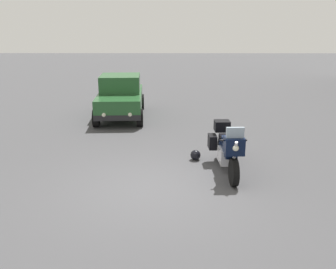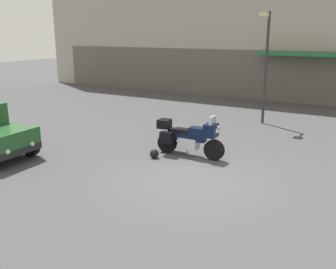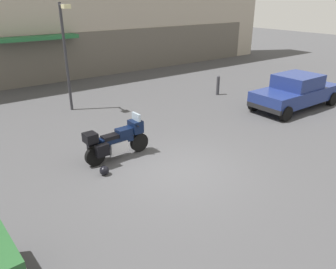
% 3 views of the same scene
% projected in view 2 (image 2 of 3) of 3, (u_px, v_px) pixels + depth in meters
% --- Properties ---
extents(ground_plane, '(80.00, 80.00, 0.00)m').
position_uv_depth(ground_plane, '(194.00, 180.00, 10.03)').
color(ground_plane, '#424244').
extents(motorcycle, '(2.26, 0.78, 1.36)m').
position_uv_depth(motorcycle, '(189.00, 137.00, 11.87)').
color(motorcycle, black).
rests_on(motorcycle, ground).
extents(helmet, '(0.28, 0.28, 0.28)m').
position_uv_depth(helmet, '(154.00, 154.00, 11.78)').
color(helmet, black).
rests_on(helmet, ground).
extents(streetlamp_curbside, '(0.28, 0.94, 4.59)m').
position_uv_depth(streetlamp_curbside, '(266.00, 57.00, 15.51)').
color(streetlamp_curbside, '#2D2D33').
rests_on(streetlamp_curbside, ground).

